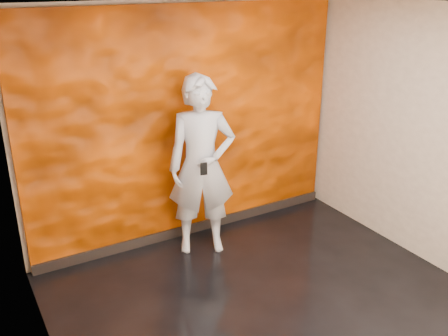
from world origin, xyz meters
TOP-DOWN VIEW (x-y plane):
  - room at (0.00, 0.00)m, footprint 4.02×4.02m
  - feature_wall at (0.00, 1.96)m, footprint 3.90×0.06m
  - baseboard at (0.00, 1.92)m, footprint 3.90×0.04m
  - man at (-0.07, 1.54)m, footprint 0.88×0.74m
  - phone at (-0.18, 1.27)m, footprint 0.08×0.03m

SIDE VIEW (x-z plane):
  - baseboard at x=0.00m, z-range 0.00..0.12m
  - man at x=-0.07m, z-range 0.00..2.07m
  - phone at x=-0.18m, z-range 1.05..1.19m
  - feature_wall at x=0.00m, z-range 0.00..2.75m
  - room at x=0.00m, z-range -0.01..2.81m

